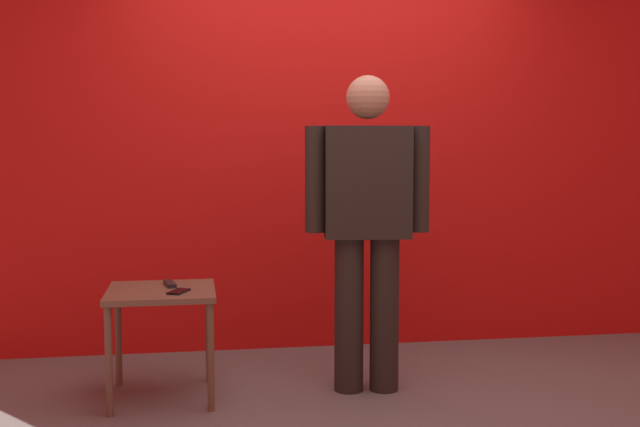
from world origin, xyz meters
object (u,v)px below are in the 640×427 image
Objects in this scene: standing_person at (367,216)px; cell_phone at (179,292)px; tv_remote at (170,284)px; side_table at (161,305)px.

cell_phone is at bearing -176.18° from standing_person.
standing_person reaches higher than tv_remote.
side_table is 4.00× the size of cell_phone.
tv_remote is at bearing 127.54° from cell_phone.
standing_person is 1.05m from cell_phone.
standing_person reaches higher than side_table.
standing_person is 11.67× the size of cell_phone.
standing_person reaches higher than cell_phone.
cell_phone is at bearing -49.16° from side_table.
cell_phone reaches higher than side_table.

